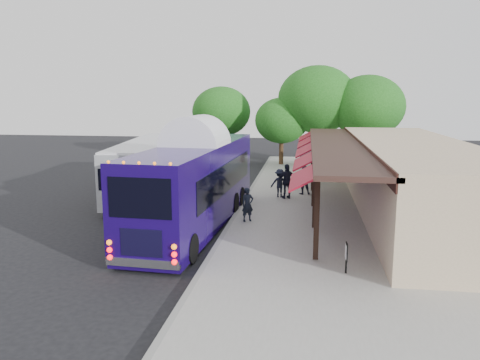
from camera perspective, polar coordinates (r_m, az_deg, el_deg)
The scene contains 15 objects.
ground at distance 20.76m, azimuth -1.55°, elevation -5.96°, with size 90.00×90.00×0.00m, color black.
sidewalk at distance 24.38m, azimuth 11.76°, elevation -3.53°, with size 10.00×40.00×0.15m, color #9E9B93.
curb at distance 24.56m, azimuth 0.14°, elevation -3.22°, with size 0.20×40.00×0.16m, color gray.
station_shelter at distance 24.49m, azimuth 19.83°, elevation 0.36°, with size 8.15×20.00×3.60m.
coach_bus at distance 20.86m, azimuth -5.37°, elevation 0.04°, with size 3.34×12.42×3.94m.
city_bus at distance 28.04m, azimuth -10.95°, elevation 1.79°, with size 4.03×12.08×3.18m.
ped_a at distance 21.23m, azimuth 0.93°, elevation -3.02°, with size 0.56×0.37×1.55m, color black.
ped_b at distance 27.29m, azimuth 7.75°, elevation -0.01°, with size 0.80×0.63×1.65m, color black.
ped_c at distance 26.01m, azimuth 5.77°, elevation -0.17°, with size 1.13×0.47×1.93m, color black.
ped_d at distance 26.35m, azimuth 4.87°, elevation -0.38°, with size 1.03×0.59×1.60m, color black.
sign_board at distance 15.53m, azimuth 12.85°, elevation -8.69°, with size 0.06×0.45×1.00m.
tree_left at distance 38.85m, azimuth 5.10°, elevation 7.22°, with size 4.41×4.41×5.65m.
tree_mid at distance 39.00m, azimuth 9.41°, elevation 9.66°, with size 6.41×6.41×8.21m.
tree_right at distance 38.47m, azimuth 15.29°, elevation 8.63°, with size 5.79×5.79×7.41m.
tree_far at distance 41.63m, azimuth -2.28°, elevation 8.33°, with size 5.15×5.15×6.59m.
Camera 1 is at (3.38, -19.65, 5.80)m, focal length 35.00 mm.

